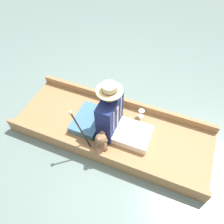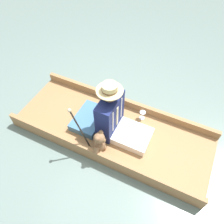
# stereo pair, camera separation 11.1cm
# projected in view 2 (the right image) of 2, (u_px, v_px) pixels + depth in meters

# --- Properties ---
(ground_plane) EXTENTS (16.00, 16.00, 0.00)m
(ground_plane) POSITION_uv_depth(u_px,v_px,m) (112.00, 132.00, 3.19)
(ground_plane) COLOR slate
(punt_boat) EXTENTS (1.03, 2.78, 0.22)m
(punt_boat) POSITION_uv_depth(u_px,v_px,m) (112.00, 130.00, 3.13)
(punt_boat) COLOR #997047
(punt_boat) RESTS_ON ground_plane
(seat_cushion) EXTENTS (0.55, 0.38, 0.11)m
(seat_cushion) POSITION_uv_depth(u_px,v_px,m) (89.00, 119.00, 3.14)
(seat_cushion) COLOR teal
(seat_cushion) RESTS_ON punt_boat
(seated_person) EXTENTS (0.46, 0.74, 0.86)m
(seated_person) POSITION_uv_depth(u_px,v_px,m) (116.00, 118.00, 2.84)
(seated_person) COLOR white
(seated_person) RESTS_ON punt_boat
(teddy_bear) EXTENTS (0.27, 0.16, 0.39)m
(teddy_bear) POSITION_uv_depth(u_px,v_px,m) (100.00, 143.00, 2.74)
(teddy_bear) COLOR #846042
(teddy_bear) RESTS_ON punt_boat
(wine_glass) EXTENTS (0.09, 0.09, 0.13)m
(wine_glass) POSITION_uv_depth(u_px,v_px,m) (143.00, 114.00, 3.14)
(wine_glass) COLOR silver
(wine_glass) RESTS_ON punt_boat
(walking_cane) EXTENTS (0.04, 0.25, 0.70)m
(walking_cane) POSITION_uv_depth(u_px,v_px,m) (79.00, 126.00, 2.61)
(walking_cane) COLOR #2D2823
(walking_cane) RESTS_ON punt_boat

